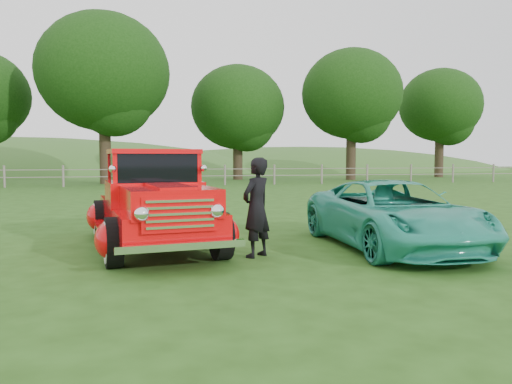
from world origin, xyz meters
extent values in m
plane|color=#234713|center=(0.00, 0.00, 0.00)|extent=(140.00, 140.00, 0.00)
ellipsoid|color=#356023|center=(-18.00, 58.00, -4.95)|extent=(84.00, 60.00, 18.00)
ellipsoid|color=#356023|center=(20.00, 62.00, -3.85)|extent=(72.00, 52.00, 14.00)
cube|color=slate|center=(0.00, 22.00, 0.55)|extent=(48.00, 0.04, 0.04)
cube|color=slate|center=(0.00, 22.00, 0.95)|extent=(48.00, 0.04, 0.04)
cylinder|color=black|center=(-4.00, 25.00, 2.42)|extent=(0.70, 0.70, 4.84)
ellipsoid|color=black|center=(-4.00, 25.00, 6.82)|extent=(8.00, 8.00, 7.20)
cylinder|color=black|center=(5.00, 29.00, 1.87)|extent=(0.70, 0.70, 3.74)
ellipsoid|color=black|center=(5.00, 29.00, 5.27)|extent=(6.80, 6.80, 6.12)
cylinder|color=black|center=(13.00, 27.00, 2.20)|extent=(0.70, 0.70, 4.40)
ellipsoid|color=black|center=(13.00, 27.00, 6.20)|extent=(7.20, 7.20, 6.48)
cylinder|color=black|center=(22.00, 30.00, 2.09)|extent=(0.70, 0.70, 4.18)
ellipsoid|color=black|center=(22.00, 30.00, 5.89)|extent=(6.60, 6.60, 5.94)
cylinder|color=black|center=(-1.87, 0.52, 0.38)|extent=(0.35, 0.79, 0.76)
cylinder|color=black|center=(-0.23, 0.77, 0.38)|extent=(0.35, 0.79, 0.76)
cylinder|color=black|center=(-2.34, 3.59, 0.38)|extent=(0.35, 0.79, 0.76)
cylinder|color=black|center=(-0.69, 3.84, 0.38)|extent=(0.35, 0.79, 0.76)
cube|color=red|center=(-1.28, 2.18, 0.58)|extent=(2.24, 4.79, 0.44)
ellipsoid|color=red|center=(-1.94, 0.51, 0.42)|extent=(0.52, 0.80, 0.54)
ellipsoid|color=red|center=(-0.16, 0.78, 0.42)|extent=(0.52, 0.80, 0.54)
ellipsoid|color=red|center=(-2.40, 3.58, 0.42)|extent=(0.52, 0.80, 0.54)
ellipsoid|color=red|center=(-0.63, 3.85, 0.42)|extent=(0.52, 0.80, 0.54)
cube|color=red|center=(-1.05, 0.65, 0.97)|extent=(1.56, 1.78, 0.42)
cube|color=red|center=(-1.27, 2.08, 0.99)|extent=(1.78, 1.58, 0.44)
cube|color=black|center=(-1.27, 2.08, 1.46)|extent=(1.60, 1.33, 0.50)
cube|color=red|center=(-1.27, 2.08, 1.74)|extent=(1.69, 1.44, 0.08)
cube|color=red|center=(-1.48, 3.51, 0.95)|extent=(1.46, 2.11, 0.45)
cube|color=white|center=(-0.92, -0.15, 0.85)|extent=(1.07, 0.26, 0.50)
cube|color=white|center=(-0.91, -0.25, 0.42)|extent=(1.80, 0.37, 0.10)
cube|color=white|center=(-1.65, 4.57, 0.42)|extent=(1.71, 0.36, 0.10)
imported|color=teal|center=(2.94, 1.12, 0.61)|extent=(2.06, 4.42, 1.22)
imported|color=black|center=(0.37, 0.87, 0.82)|extent=(0.71, 0.68, 1.64)
camera|label=1|loc=(-1.33, -7.07, 1.64)|focal=35.00mm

